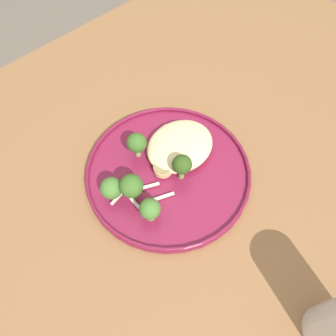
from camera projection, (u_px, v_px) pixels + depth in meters
ground at (173, 285)px, 1.18m from camera, size 6.00×6.00×0.00m
wooden_dining_table at (178, 213)px, 0.62m from camera, size 1.40×1.00×0.74m
dinner_plate at (168, 171)px, 0.57m from camera, size 0.29×0.29×0.02m
noodle_bed at (180, 146)px, 0.58m from camera, size 0.13×0.11×0.03m
seared_scallop_half_hidden at (195, 150)px, 0.57m from camera, size 0.03×0.03×0.02m
seared_scallop_left_edge at (169, 131)px, 0.60m from camera, size 0.03×0.03×0.01m
seared_scallop_large_seared at (182, 153)px, 0.57m from camera, size 0.03×0.03×0.01m
seared_scallop_rear_pale at (163, 168)px, 0.55m from camera, size 0.03×0.03×0.01m
seared_scallop_right_edge at (163, 147)px, 0.58m from camera, size 0.03×0.03×0.02m
broccoli_floret_small_sprig at (182, 165)px, 0.53m from camera, size 0.03×0.03×0.06m
broccoli_floret_near_rim at (150, 210)px, 0.49m from camera, size 0.03×0.03×0.05m
broccoli_floret_right_tilted at (131, 186)px, 0.50m from camera, size 0.04×0.04×0.06m
broccoli_floret_left_leaning at (111, 188)px, 0.51m from camera, size 0.04×0.04×0.05m
broccoli_floret_split_head at (135, 144)px, 0.55m from camera, size 0.04×0.04×0.05m
onion_sliver_long_sliver at (120, 195)px, 0.53m from camera, size 0.04×0.01×0.00m
onion_sliver_curled_piece at (143, 188)px, 0.54m from camera, size 0.05×0.03×0.00m
onion_sliver_short_strip at (158, 198)px, 0.53m from camera, size 0.05×0.03×0.00m
onion_sliver_pale_crescent at (131, 199)px, 0.53m from camera, size 0.01×0.04×0.00m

